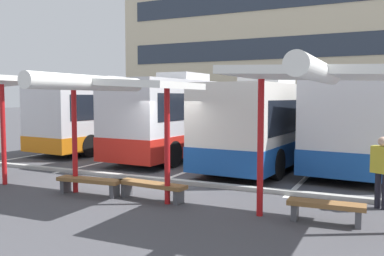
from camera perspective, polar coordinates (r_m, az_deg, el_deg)
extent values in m
plane|color=#47474C|center=(12.88, -4.75, -7.48)|extent=(160.00, 160.00, 0.00)
cube|color=beige|center=(48.09, 18.02, 9.42)|extent=(41.88, 15.62, 14.20)
cube|color=#2D3847|center=(40.12, 16.40, 4.08)|extent=(38.53, 0.08, 2.08)
cube|color=#2D3847|center=(40.39, 16.55, 10.81)|extent=(38.53, 0.08, 2.08)
cube|color=silver|center=(22.41, -8.47, 2.07)|extent=(3.69, 11.92, 3.00)
cube|color=orange|center=(22.49, -8.44, -0.90)|extent=(3.74, 11.96, 0.67)
cube|color=black|center=(22.40, -8.48, 3.10)|extent=(3.63, 10.99, 1.09)
cube|color=black|center=(27.15, -0.60, 3.26)|extent=(2.24, 0.30, 1.80)
cube|color=silver|center=(21.31, -11.05, 6.45)|extent=(1.74, 2.34, 0.36)
cylinder|color=black|center=(26.57, -4.53, -0.31)|extent=(0.40, 1.02, 1.00)
cylinder|color=black|center=(25.28, -0.21, -0.53)|extent=(0.40, 1.02, 1.00)
cylinder|color=black|center=(20.30, -18.71, -1.94)|extent=(0.40, 1.02, 1.00)
cylinder|color=black|center=(18.58, -14.03, -2.41)|extent=(0.40, 1.02, 1.00)
cube|color=silver|center=(19.68, 1.01, 1.87)|extent=(3.07, 12.06, 3.04)
cube|color=red|center=(19.76, 1.01, -1.25)|extent=(3.11, 12.10, 0.88)
cube|color=black|center=(19.67, 1.01, 3.22)|extent=(3.05, 11.11, 1.02)
cube|color=black|center=(25.09, 7.28, 3.19)|extent=(2.17, 0.19, 1.82)
cube|color=silver|center=(18.37, -1.14, 7.01)|extent=(1.59, 2.27, 0.36)
cylinder|color=black|center=(24.18, 3.40, -0.76)|extent=(0.35, 1.01, 1.00)
cylinder|color=black|center=(23.32, 8.44, -0.99)|extent=(0.35, 1.01, 1.00)
cylinder|color=black|center=(16.71, -9.41, -3.07)|extent=(0.35, 1.01, 1.00)
cylinder|color=black|center=(15.44, -2.76, -3.62)|extent=(0.35, 1.01, 1.00)
cube|color=silver|center=(17.25, 11.77, 1.05)|extent=(3.28, 10.95, 2.80)
cube|color=#194C9E|center=(17.33, 11.72, -2.26)|extent=(3.32, 11.00, 0.80)
cube|color=black|center=(17.23, 11.78, 2.04)|extent=(3.25, 10.09, 1.10)
cube|color=black|center=(22.41, 15.95, 2.56)|extent=(2.25, 0.23, 1.68)
cube|color=silver|center=(15.95, 10.38, 6.49)|extent=(1.68, 2.30, 0.36)
cylinder|color=black|center=(21.31, 11.80, -1.53)|extent=(0.37, 1.02, 1.00)
cylinder|color=black|center=(20.72, 18.02, -1.81)|extent=(0.37, 1.02, 1.00)
cylinder|color=black|center=(14.29, 2.52, -4.26)|extent=(0.37, 1.02, 1.00)
cylinder|color=black|center=(13.41, 11.57, -4.91)|extent=(0.37, 1.02, 1.00)
cube|color=silver|center=(18.08, 23.48, 1.09)|extent=(3.73, 11.74, 2.90)
cube|color=#194C9E|center=(18.17, 23.38, -2.25)|extent=(3.78, 11.78, 0.78)
cube|color=black|center=(18.07, 23.51, 2.11)|extent=(3.67, 10.82, 1.16)
cube|color=silver|center=(16.65, 22.96, 6.48)|extent=(1.75, 2.35, 0.36)
cylinder|color=black|center=(22.46, 21.88, -1.45)|extent=(0.40, 1.03, 1.00)
cylinder|color=black|center=(14.36, 16.33, -4.39)|extent=(0.40, 1.03, 1.00)
cube|color=white|center=(22.87, -13.66, -2.41)|extent=(0.16, 14.00, 0.01)
cube|color=white|center=(20.59, -4.97, -3.04)|extent=(0.16, 14.00, 0.01)
cube|color=white|center=(18.90, 5.57, -3.70)|extent=(0.16, 14.00, 0.01)
cube|color=white|center=(17.95, 17.71, -4.31)|extent=(0.16, 14.00, 0.01)
cylinder|color=red|center=(13.55, -24.61, -0.85)|extent=(0.14, 0.14, 3.00)
cylinder|color=red|center=(11.76, -15.91, -1.59)|extent=(0.14, 0.14, 2.91)
cylinder|color=red|center=(10.09, -3.45, -2.38)|extent=(0.14, 0.14, 2.91)
cube|color=white|center=(10.80, -10.27, 6.14)|extent=(3.90, 2.40, 0.34)
cylinder|color=white|center=(9.96, -13.81, 6.08)|extent=(0.36, 3.90, 0.36)
cube|color=brown|center=(11.50, -13.99, -6.99)|extent=(1.89, 0.56, 0.10)
cube|color=#4C4C51|center=(12.00, -17.05, -7.67)|extent=(0.15, 0.34, 0.35)
cube|color=#4C4C51|center=(11.12, -10.65, -8.50)|extent=(0.15, 0.34, 0.35)
cube|color=brown|center=(10.67, -5.59, -7.76)|extent=(1.96, 0.59, 0.10)
cube|color=#4C4C51|center=(11.21, -9.00, -8.38)|extent=(0.15, 0.35, 0.35)
cube|color=#4C4C51|center=(10.27, -1.85, -9.50)|extent=(0.15, 0.35, 0.35)
cylinder|color=red|center=(9.16, 9.43, -2.76)|extent=(0.14, 0.14, 3.02)
cube|color=white|center=(8.83, 18.38, 7.14)|extent=(3.80, 3.05, 0.26)
cylinder|color=white|center=(7.47, 17.05, 7.50)|extent=(0.36, 3.79, 0.36)
cube|color=brown|center=(9.14, 18.01, -10.00)|extent=(1.58, 0.48, 0.10)
cube|color=#4C4C51|center=(9.27, 14.02, -11.15)|extent=(0.13, 0.34, 0.35)
cube|color=#4C4C51|center=(9.16, 21.99, -11.52)|extent=(0.13, 0.34, 0.35)
cube|color=#ADADA8|center=(12.96, -4.51, -7.13)|extent=(44.00, 0.24, 0.12)
cylinder|color=black|center=(10.79, 24.28, -7.86)|extent=(0.14, 0.14, 0.84)
cube|color=gold|center=(10.63, 24.82, -4.02)|extent=(0.54, 0.42, 0.63)
sphere|color=beige|center=(10.58, 24.89, -1.71)|extent=(0.23, 0.23, 0.23)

